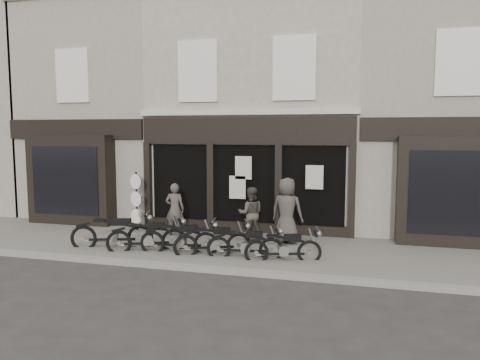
% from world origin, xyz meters
% --- Properties ---
extents(ground_plane, '(90.00, 90.00, 0.00)m').
position_xyz_m(ground_plane, '(0.00, 0.00, 0.00)').
color(ground_plane, '#2D2B28').
rests_on(ground_plane, ground).
extents(pavement, '(30.00, 4.20, 0.12)m').
position_xyz_m(pavement, '(0.00, 0.90, 0.06)').
color(pavement, '#69635C').
rests_on(pavement, ground_plane).
extents(kerb, '(30.00, 0.25, 0.13)m').
position_xyz_m(kerb, '(0.00, -1.25, 0.07)').
color(kerb, gray).
rests_on(kerb, ground_plane).
extents(central_building, '(7.30, 6.22, 8.34)m').
position_xyz_m(central_building, '(0.00, 5.95, 4.08)').
color(central_building, '#B3A999').
rests_on(central_building, ground).
extents(neighbour_left, '(5.60, 6.73, 8.34)m').
position_xyz_m(neighbour_left, '(-6.35, 5.90, 4.04)').
color(neighbour_left, '#9E9386').
rests_on(neighbour_left, ground).
extents(neighbour_right, '(5.60, 6.73, 8.34)m').
position_xyz_m(neighbour_right, '(6.35, 5.90, 4.04)').
color(neighbour_right, '#9E9386').
rests_on(neighbour_right, ground).
extents(motorcycle_0, '(2.29, 1.05, 1.13)m').
position_xyz_m(motorcycle_0, '(-3.14, -0.04, 0.45)').
color(motorcycle_0, black).
rests_on(motorcycle_0, ground).
extents(motorcycle_1, '(2.09, 1.18, 1.07)m').
position_xyz_m(motorcycle_1, '(-2.01, -0.13, 0.42)').
color(motorcycle_1, black).
rests_on(motorcycle_1, ground).
extents(motorcycle_2, '(2.18, 0.69, 1.05)m').
position_xyz_m(motorcycle_2, '(-1.05, -0.08, 0.42)').
color(motorcycle_2, black).
rests_on(motorcycle_2, ground).
extents(motorcycle_3, '(1.98, 1.13, 1.01)m').
position_xyz_m(motorcycle_3, '(-0.10, -0.03, 0.40)').
color(motorcycle_3, black).
rests_on(motorcycle_3, ground).
extents(motorcycle_4, '(2.04, 0.63, 0.98)m').
position_xyz_m(motorcycle_4, '(0.83, -0.10, 0.39)').
color(motorcycle_4, black).
rests_on(motorcycle_4, ground).
extents(motorcycle_5, '(1.97, 0.82, 0.96)m').
position_xyz_m(motorcycle_5, '(1.86, -0.14, 0.38)').
color(motorcycle_5, black).
rests_on(motorcycle_5, ground).
extents(man_left, '(0.67, 0.50, 1.67)m').
position_xyz_m(man_left, '(-2.02, 1.84, 0.96)').
color(man_left, '#49423C').
rests_on(man_left, pavement).
extents(man_centre, '(0.91, 0.78, 1.62)m').
position_xyz_m(man_centre, '(0.48, 1.88, 0.93)').
color(man_centre, '#433F36').
rests_on(man_centre, pavement).
extents(man_right, '(1.04, 0.76, 1.95)m').
position_xyz_m(man_right, '(1.62, 1.74, 1.10)').
color(man_right, '#413C36').
rests_on(man_right, pavement).
extents(advert_sign_post, '(0.49, 0.33, 2.08)m').
position_xyz_m(advert_sign_post, '(-3.55, 2.19, 1.01)').
color(advert_sign_post, black).
rests_on(advert_sign_post, ground).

